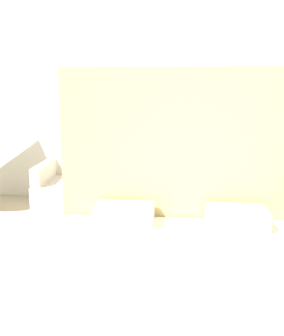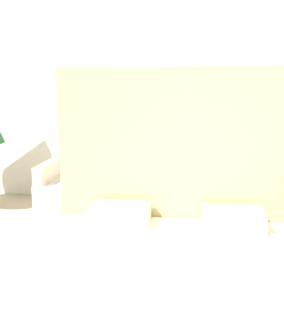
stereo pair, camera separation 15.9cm
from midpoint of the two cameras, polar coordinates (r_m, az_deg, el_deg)
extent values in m
cube|color=silver|center=(4.76, 3.25, 12.30)|extent=(10.00, 0.06, 2.90)
cube|color=#8C7A5B|center=(2.28, 3.77, -22.89)|extent=(1.85, 1.96, 0.22)
cube|color=white|center=(2.17, 3.85, -18.39)|extent=(1.81, 1.93, 0.19)
cube|color=tan|center=(2.95, 4.31, -0.33)|extent=(1.89, 0.06, 1.58)
cube|color=beige|center=(2.86, -4.27, -7.07)|extent=(0.44, 0.29, 0.14)
cube|color=beige|center=(2.85, 12.64, -7.37)|extent=(0.44, 0.29, 0.14)
cube|color=beige|center=(4.22, -11.97, -4.83)|extent=(0.67, 0.73, 0.44)
cube|color=beige|center=(4.43, -11.12, 1.52)|extent=(0.65, 0.08, 0.39)
cube|color=beige|center=(4.22, -15.74, -0.62)|extent=(0.12, 0.64, 0.19)
cube|color=beige|center=(4.08, -8.44, -0.73)|extent=(0.12, 0.64, 0.19)
cube|color=beige|center=(4.05, 1.49, -5.26)|extent=(0.67, 0.73, 0.44)
cube|color=beige|center=(4.27, 1.89, 1.35)|extent=(0.65, 0.08, 0.39)
cube|color=beige|center=(4.00, -2.39, -0.85)|extent=(0.12, 0.64, 0.19)
cube|color=beige|center=(3.96, 5.47, -1.04)|extent=(0.12, 0.64, 0.19)
cylinder|color=gold|center=(4.06, -5.49, -5.13)|extent=(0.33, 0.33, 0.45)
camera|label=1|loc=(0.08, -91.31, -0.27)|focal=40.00mm
camera|label=2|loc=(0.08, 88.69, 0.27)|focal=40.00mm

